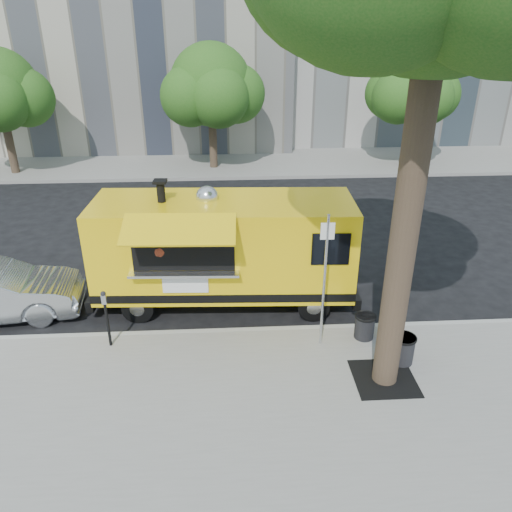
{
  "coord_description": "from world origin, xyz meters",
  "views": [
    {
      "loc": [
        -0.38,
        -10.42,
        6.6
      ],
      "look_at": [
        0.24,
        0.0,
        1.55
      ],
      "focal_mm": 35.0,
      "sensor_mm": 36.0,
      "label": 1
    }
  ],
  "objects_px": {
    "sign_post": "(325,274)",
    "parking_meter": "(106,312)",
    "trash_bin_left": "(365,326)",
    "far_tree_b": "(211,85)",
    "far_tree_c": "(413,87)",
    "food_truck": "(223,248)",
    "trash_bin_right": "(403,348)"
  },
  "relations": [
    {
      "from": "sign_post",
      "to": "trash_bin_left",
      "type": "distance_m",
      "value": 1.73
    },
    {
      "from": "trash_bin_right",
      "to": "far_tree_b",
      "type": "bearing_deg",
      "value": 105.31
    },
    {
      "from": "far_tree_c",
      "to": "trash_bin_right",
      "type": "distance_m",
      "value": 15.82
    },
    {
      "from": "sign_post",
      "to": "trash_bin_right",
      "type": "xyz_separation_m",
      "value": [
        1.55,
        -0.74,
        -1.37
      ]
    },
    {
      "from": "food_truck",
      "to": "sign_post",
      "type": "bearing_deg",
      "value": -43.02
    },
    {
      "from": "food_truck",
      "to": "far_tree_b",
      "type": "bearing_deg",
      "value": 94.72
    },
    {
      "from": "sign_post",
      "to": "parking_meter",
      "type": "relative_size",
      "value": 2.25
    },
    {
      "from": "far_tree_b",
      "to": "trash_bin_right",
      "type": "xyz_separation_m",
      "value": [
        4.1,
        -14.99,
        -3.36
      ]
    },
    {
      "from": "far_tree_b",
      "to": "trash_bin_left",
      "type": "bearing_deg",
      "value": -75.84
    },
    {
      "from": "trash_bin_left",
      "to": "trash_bin_right",
      "type": "bearing_deg",
      "value": -58.73
    },
    {
      "from": "sign_post",
      "to": "trash_bin_right",
      "type": "height_order",
      "value": "sign_post"
    },
    {
      "from": "far_tree_b",
      "to": "trash_bin_left",
      "type": "relative_size",
      "value": 9.86
    },
    {
      "from": "far_tree_b",
      "to": "parking_meter",
      "type": "relative_size",
      "value": 4.12
    },
    {
      "from": "far_tree_b",
      "to": "sign_post",
      "type": "xyz_separation_m",
      "value": [
        2.55,
        -14.25,
        -1.98
      ]
    },
    {
      "from": "far_tree_b",
      "to": "parking_meter",
      "type": "xyz_separation_m",
      "value": [
        -2.0,
        -14.05,
        -2.85
      ]
    },
    {
      "from": "sign_post",
      "to": "food_truck",
      "type": "distance_m",
      "value": 2.99
    },
    {
      "from": "food_truck",
      "to": "trash_bin_right",
      "type": "xyz_separation_m",
      "value": [
        3.63,
        -2.86,
        -1.03
      ]
    },
    {
      "from": "sign_post",
      "to": "trash_bin_right",
      "type": "distance_m",
      "value": 2.2
    },
    {
      "from": "far_tree_c",
      "to": "trash_bin_left",
      "type": "relative_size",
      "value": 9.34
    },
    {
      "from": "far_tree_c",
      "to": "food_truck",
      "type": "xyz_separation_m",
      "value": [
        -8.53,
        -11.83,
        -2.22
      ]
    },
    {
      "from": "sign_post",
      "to": "trash_bin_left",
      "type": "relative_size",
      "value": 5.38
    },
    {
      "from": "far_tree_c",
      "to": "sign_post",
      "type": "bearing_deg",
      "value": -114.81
    },
    {
      "from": "far_tree_b",
      "to": "parking_meter",
      "type": "distance_m",
      "value": 14.48
    },
    {
      "from": "far_tree_b",
      "to": "sign_post",
      "type": "relative_size",
      "value": 1.83
    },
    {
      "from": "sign_post",
      "to": "trash_bin_left",
      "type": "height_order",
      "value": "sign_post"
    },
    {
      "from": "trash_bin_left",
      "to": "food_truck",
      "type": "bearing_deg",
      "value": 147.67
    },
    {
      "from": "far_tree_c",
      "to": "sign_post",
      "type": "xyz_separation_m",
      "value": [
        -6.45,
        -13.95,
        -1.87
      ]
    },
    {
      "from": "food_truck",
      "to": "trash_bin_right",
      "type": "bearing_deg",
      "value": -35.66
    },
    {
      "from": "food_truck",
      "to": "trash_bin_left",
      "type": "xyz_separation_m",
      "value": [
        3.08,
        -1.95,
        -1.05
      ]
    },
    {
      "from": "far_tree_b",
      "to": "far_tree_c",
      "type": "relative_size",
      "value": 1.06
    },
    {
      "from": "far_tree_b",
      "to": "far_tree_c",
      "type": "height_order",
      "value": "far_tree_b"
    },
    {
      "from": "far_tree_b",
      "to": "sign_post",
      "type": "bearing_deg",
      "value": -79.85
    }
  ]
}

